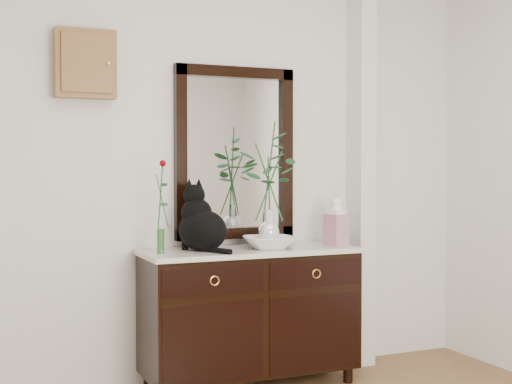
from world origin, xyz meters
name	(u,v)px	position (x,y,z in m)	size (l,w,h in m)	color
wall_back	(220,167)	(0.00, 1.98, 1.35)	(3.60, 0.04, 2.70)	silver
pilaster	(361,167)	(1.00, 1.90, 1.35)	(0.12, 0.20, 2.70)	silver
sideboard	(250,309)	(0.10, 1.73, 0.47)	(1.33, 0.52, 0.82)	black
wall_mirror	(235,153)	(0.10, 1.97, 1.44)	(0.80, 0.06, 1.10)	black
key_cabinet	(85,64)	(-0.85, 1.94, 1.95)	(0.35, 0.10, 0.40)	brown
cat	(203,217)	(-0.20, 1.73, 1.05)	(0.29, 0.35, 0.41)	black
lotus_bowl	(269,242)	(0.20, 1.67, 0.89)	(0.31, 0.31, 0.08)	white
vase_branches	(269,183)	(0.20, 1.67, 1.25)	(0.37, 0.37, 0.77)	silver
bud_vase_rose	(161,206)	(-0.47, 1.70, 1.12)	(0.07, 0.07, 0.55)	#2B6228
ginger_jar	(336,220)	(0.67, 1.66, 1.01)	(0.12, 0.12, 0.32)	silver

